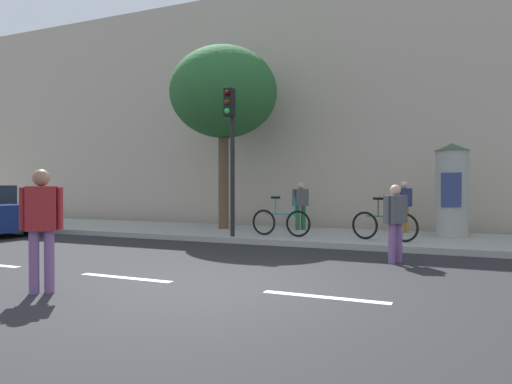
# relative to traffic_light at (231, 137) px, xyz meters

# --- Properties ---
(ground_plane) EXTENTS (80.00, 80.00, 0.00)m
(ground_plane) POSITION_rel_traffic_light_xyz_m (2.44, -5.24, -2.86)
(ground_plane) COLOR #232326
(sidewalk_curb) EXTENTS (36.00, 4.00, 0.15)m
(sidewalk_curb) POSITION_rel_traffic_light_xyz_m (2.44, 1.76, -2.79)
(sidewalk_curb) COLOR #9E9B93
(sidewalk_curb) RESTS_ON ground_plane
(lane_markings) EXTENTS (25.80, 0.16, 0.01)m
(lane_markings) POSITION_rel_traffic_light_xyz_m (2.44, -5.24, -2.86)
(lane_markings) COLOR silver
(lane_markings) RESTS_ON ground_plane
(building_backdrop) EXTENTS (36.00, 5.00, 8.58)m
(building_backdrop) POSITION_rel_traffic_light_xyz_m (2.44, 6.76, 1.43)
(building_backdrop) COLOR #B7A893
(building_backdrop) RESTS_ON ground_plane
(traffic_light) EXTENTS (0.24, 0.45, 4.01)m
(traffic_light) POSITION_rel_traffic_light_xyz_m (0.00, 0.00, 0.00)
(traffic_light) COLOR black
(traffic_light) RESTS_ON sidewalk_curb
(poster_column) EXTENTS (0.92, 0.92, 2.53)m
(poster_column) POSITION_rel_traffic_light_xyz_m (5.48, 2.33, -1.43)
(poster_column) COLOR #9E9B93
(poster_column) RESTS_ON sidewalk_curb
(street_tree) EXTENTS (3.46, 3.46, 5.87)m
(street_tree) POSITION_rel_traffic_light_xyz_m (-1.34, 2.11, 1.66)
(street_tree) COLOR brown
(street_tree) RESTS_ON sidewalk_curb
(pedestrian_near_pole) EXTENTS (0.46, 0.45, 1.77)m
(pedestrian_near_pole) POSITION_rel_traffic_light_xyz_m (0.37, -6.64, -1.82)
(pedestrian_near_pole) COLOR #724C84
(pedestrian_near_pole) RESTS_ON ground_plane
(pedestrian_in_dark_shirt) EXTENTS (0.43, 0.59, 1.56)m
(pedestrian_in_dark_shirt) POSITION_rel_traffic_light_xyz_m (4.59, -1.75, -1.95)
(pedestrian_in_dark_shirt) COLOR #724C84
(pedestrian_in_dark_shirt) RESTS_ON ground_plane
(pedestrian_tallest) EXTENTS (0.42, 0.61, 1.52)m
(pedestrian_tallest) POSITION_rel_traffic_light_xyz_m (4.16, 3.11, -1.82)
(pedestrian_tallest) COLOR #B78C33
(pedestrian_tallest) RESTS_ON sidewalk_curb
(pedestrian_with_bag) EXTENTS (0.45, 0.52, 1.49)m
(pedestrian_with_bag) POSITION_rel_traffic_light_xyz_m (1.07, 2.72, -1.85)
(pedestrian_with_bag) COLOR #1E5938
(pedestrian_with_bag) RESTS_ON sidewalk_curb
(bicycle_leaning) EXTENTS (1.73, 0.48, 1.09)m
(bicycle_leaning) POSITION_rel_traffic_light_xyz_m (3.96, 0.76, -2.32)
(bicycle_leaning) COLOR black
(bicycle_leaning) RESTS_ON sidewalk_curb
(bicycle_upright) EXTENTS (1.77, 0.20, 1.09)m
(bicycle_upright) POSITION_rel_traffic_light_xyz_m (1.17, 0.74, -2.32)
(bicycle_upright) COLOR black
(bicycle_upright) RESTS_ON sidewalk_curb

